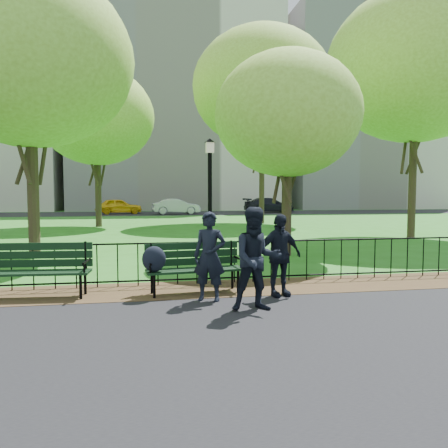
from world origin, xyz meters
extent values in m
plane|color=#296A1C|center=(0.00, 0.00, 0.00)|extent=(120.00, 120.00, 0.00)
cube|color=black|center=(0.00, -3.40, 0.01)|extent=(60.00, 9.20, 0.01)
cube|color=#382317|center=(0.00, 1.50, 0.01)|extent=(60.00, 1.60, 0.01)
cube|color=black|center=(0.00, 35.00, 0.01)|extent=(70.00, 9.00, 0.01)
cylinder|color=black|center=(0.00, 2.00, 0.88)|extent=(24.00, 0.04, 0.04)
cylinder|color=black|center=(0.00, 2.00, 0.12)|extent=(24.00, 0.04, 0.04)
cylinder|color=black|center=(0.00, 2.00, 0.45)|extent=(0.02, 0.02, 0.90)
cube|color=silver|center=(2.00, 48.00, 15.00)|extent=(24.00, 15.00, 30.00)
cube|color=beige|center=(26.00, 48.00, 12.00)|extent=(20.00, 15.00, 24.00)
cube|color=black|center=(-0.73, 1.16, 0.46)|extent=(1.87, 0.68, 0.04)
cube|color=black|center=(-0.76, 1.42, 0.81)|extent=(1.82, 0.23, 0.46)
cylinder|color=black|center=(-1.49, 0.89, 0.23)|extent=(0.05, 0.05, 0.46)
cylinder|color=black|center=(0.08, 1.06, 0.23)|extent=(0.05, 0.05, 0.46)
cylinder|color=black|center=(-1.53, 1.25, 0.23)|extent=(0.05, 0.05, 0.46)
cylinder|color=black|center=(0.04, 1.42, 0.23)|extent=(0.05, 0.05, 0.46)
cylinder|color=black|center=(-1.58, 1.06, 0.64)|extent=(0.10, 0.57, 0.04)
cylinder|color=black|center=(0.13, 1.25, 0.64)|extent=(0.10, 0.57, 0.04)
ellipsoid|color=black|center=(-1.49, 0.97, 0.71)|extent=(0.46, 0.34, 0.47)
cube|color=black|center=(-3.59, 1.29, 0.47)|extent=(1.92, 0.65, 0.04)
cube|color=black|center=(-3.57, 1.56, 0.84)|extent=(1.89, 0.18, 0.47)
cylinder|color=black|center=(-2.78, 1.04, 0.24)|extent=(0.05, 0.05, 0.47)
cylinder|color=black|center=(-2.76, 1.41, 0.24)|extent=(0.05, 0.05, 0.47)
cylinder|color=black|center=(-2.70, 1.22, 0.66)|extent=(0.09, 0.59, 0.04)
cylinder|color=black|center=(0.08, 4.75, 0.08)|extent=(0.26, 0.26, 0.15)
cylinder|color=black|center=(0.08, 4.75, 1.51)|extent=(0.11, 0.11, 3.03)
cube|color=beige|center=(0.08, 4.75, 3.12)|extent=(0.21, 0.21, 0.28)
cone|color=black|center=(0.08, 4.75, 3.31)|extent=(0.30, 0.30, 0.11)
cylinder|color=#2D2116|center=(-4.86, 6.58, 1.76)|extent=(0.33, 0.33, 3.51)
ellipsoid|color=#7DA431|center=(-4.86, 6.58, 5.73)|extent=(5.92, 5.92, 5.03)
cylinder|color=#2D2116|center=(2.58, 5.78, 1.30)|extent=(0.30, 0.30, 2.61)
ellipsoid|color=#7DA431|center=(2.58, 5.78, 4.26)|extent=(4.39, 4.39, 3.73)
cylinder|color=#2D2116|center=(9.67, 10.18, 2.23)|extent=(0.33, 0.33, 4.45)
ellipsoid|color=#7DA431|center=(9.67, 10.18, 7.27)|extent=(7.50, 7.50, 6.38)
cylinder|color=#2D2116|center=(-4.30, 18.81, 1.91)|extent=(0.35, 0.35, 3.81)
ellipsoid|color=#7DA431|center=(-4.30, 18.81, 6.22)|extent=(6.42, 6.42, 5.46)
cylinder|color=#2D2116|center=(5.59, 19.89, 2.59)|extent=(0.33, 0.33, 5.19)
ellipsoid|color=#7DA431|center=(5.59, 19.89, 8.46)|extent=(8.74, 8.74, 7.43)
imported|color=black|center=(-0.54, 0.57, 0.80)|extent=(0.67, 0.56, 1.57)
imported|color=black|center=(0.11, -0.20, 0.85)|extent=(0.82, 0.44, 1.67)
imported|color=black|center=(0.76, 0.69, 0.77)|extent=(0.94, 0.54, 1.51)
imported|color=yellow|center=(-4.11, 34.22, 0.73)|extent=(4.42, 2.38, 1.43)
imported|color=#A4A7AC|center=(1.05, 32.94, 0.72)|extent=(4.43, 1.93, 1.42)
imported|color=black|center=(10.41, 34.93, 0.74)|extent=(5.26, 2.64, 1.47)
camera|label=1|loc=(-1.62, -6.93, 1.89)|focal=35.00mm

